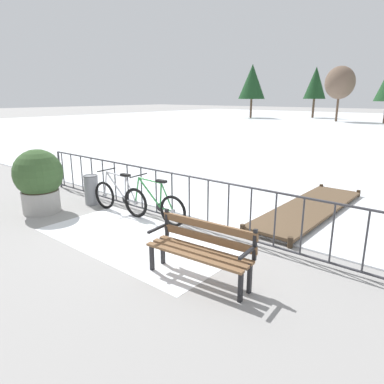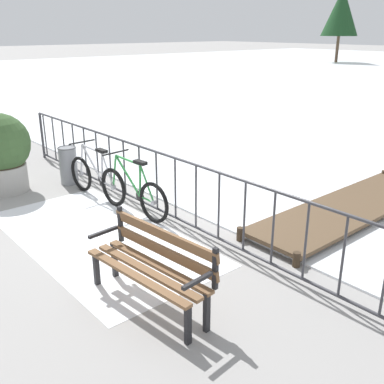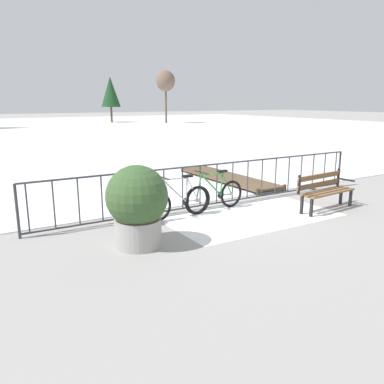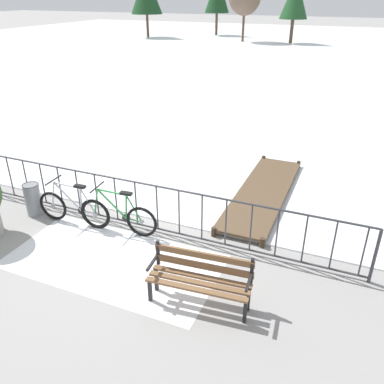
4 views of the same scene
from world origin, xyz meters
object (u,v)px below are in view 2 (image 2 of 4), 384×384
planter_with_shrub (0,151)px  park_bench (153,261)px  trash_bin (68,165)px  bicycle_second (133,192)px  bicycle_near_railing (97,178)px

planter_with_shrub → park_bench: bearing=-0.4°
planter_with_shrub → trash_bin: 1.24m
bicycle_second → park_bench: bearing=-28.6°
bicycle_near_railing → planter_with_shrub: bearing=-142.4°
bicycle_near_railing → park_bench: bicycle_near_railing is taller
bicycle_second → park_bench: 2.61m
bicycle_near_railing → park_bench: size_ratio=1.05×
bicycle_second → trash_bin: 2.10m
park_bench → planter_with_shrub: planter_with_shrub is taller
bicycle_second → bicycle_near_railing: bearing=-175.0°
park_bench → planter_with_shrub: 4.77m
park_bench → planter_with_shrub: size_ratio=1.12×
bicycle_near_railing → park_bench: (3.31, -1.16, 0.14)m
bicycle_near_railing → planter_with_shrub: 1.88m
bicycle_second → park_bench: size_ratio=1.04×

